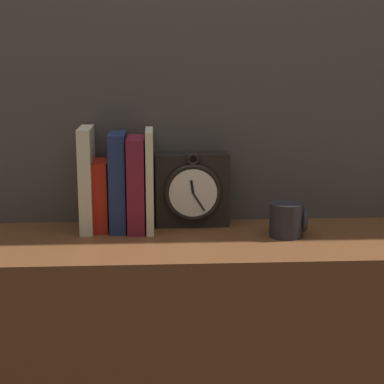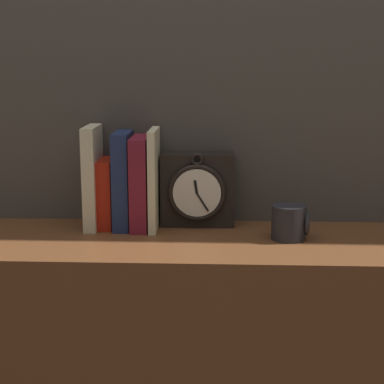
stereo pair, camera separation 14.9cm
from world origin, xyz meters
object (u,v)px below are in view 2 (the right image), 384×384
at_px(clock, 197,190).
at_px(book_slot3_maroon, 141,183).
at_px(book_slot2_navy, 123,180).
at_px(mug, 290,222).
at_px(book_slot4_cream, 154,179).
at_px(book_slot1_red, 107,193).
at_px(book_slot0_cream, 93,177).

relative_size(clock, book_slot3_maroon, 0.83).
relative_size(clock, book_slot2_navy, 0.80).
bearing_deg(book_slot3_maroon, mug, -13.11).
relative_size(book_slot2_navy, book_slot3_maroon, 1.05).
distance_m(clock, book_slot2_navy, 0.19).
height_order(clock, mug, clock).
height_order(clock, book_slot4_cream, book_slot4_cream).
height_order(book_slot1_red, book_slot4_cream, book_slot4_cream).
xyz_separation_m(book_slot1_red, mug, (0.45, -0.10, -0.04)).
bearing_deg(book_slot4_cream, book_slot2_navy, 176.10).
xyz_separation_m(book_slot2_navy, book_slot3_maroon, (0.04, -0.00, -0.01)).
bearing_deg(book_slot1_red, book_slot4_cream, -5.70).
xyz_separation_m(book_slot3_maroon, mug, (0.36, -0.08, -0.07)).
bearing_deg(book_slot2_navy, mug, -12.37).
bearing_deg(mug, book_slot1_red, 167.95).
bearing_deg(book_slot3_maroon, book_slot1_red, 172.45).
bearing_deg(book_slot1_red, mug, -12.05).
bearing_deg(book_slot0_cream, book_slot1_red, 12.89).
relative_size(book_slot1_red, mug, 1.97).
xyz_separation_m(book_slot4_cream, mug, (0.33, -0.08, -0.08)).
bearing_deg(mug, clock, 152.66).
bearing_deg(book_slot1_red, clock, 4.80).
distance_m(book_slot0_cream, book_slot4_cream, 0.15).
distance_m(book_slot0_cream, book_slot1_red, 0.05).
bearing_deg(book_slot2_navy, book_slot4_cream, -3.90).
height_order(book_slot0_cream, book_slot3_maroon, book_slot0_cream).
relative_size(book_slot3_maroon, mug, 2.65).
relative_size(clock, book_slot0_cream, 0.75).
xyz_separation_m(book_slot2_navy, mug, (0.41, -0.09, -0.08)).
xyz_separation_m(book_slot0_cream, book_slot4_cream, (0.15, -0.00, -0.00)).
relative_size(book_slot4_cream, mug, 2.87).
xyz_separation_m(clock, book_slot0_cream, (-0.26, -0.03, 0.04)).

